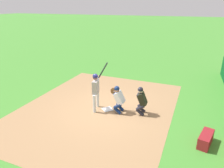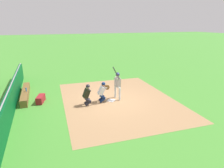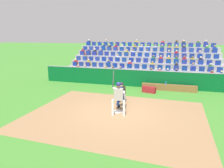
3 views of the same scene
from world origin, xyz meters
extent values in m
plane|color=#448E31|center=(0.00, 0.00, 0.00)|extent=(160.00, 160.00, 0.00)
cube|color=#A37A52|center=(0.00, 0.50, 0.00)|extent=(9.02, 7.16, 0.01)
cube|color=white|center=(0.00, 0.00, 0.02)|extent=(0.62, 0.62, 0.02)
cylinder|color=silver|center=(-0.44, 0.46, 0.42)|extent=(0.15, 0.15, 0.83)
cylinder|color=silver|center=(0.12, 0.54, 0.42)|extent=(0.15, 0.15, 0.83)
cube|color=#A09A96|center=(-0.16, 0.50, 1.13)|extent=(0.48, 0.28, 0.59)
sphere|color=brown|center=(-0.16, 0.50, 1.57)|extent=(0.21, 0.21, 0.21)
sphere|color=navy|center=(-0.16, 0.50, 1.63)|extent=(0.24, 0.24, 0.24)
cylinder|color=#A09A96|center=(-0.11, 0.48, 1.41)|extent=(0.48, 0.11, 0.14)
cylinder|color=#A09A96|center=(0.07, 0.51, 1.41)|extent=(0.17, 0.13, 0.13)
cylinder|color=#232C26|center=(0.16, 0.28, 1.82)|extent=(0.13, 0.49, 0.80)
sphere|color=black|center=(0.13, 0.49, 1.43)|extent=(0.06, 0.06, 0.06)
cylinder|color=navy|center=(-0.22, -0.56, 0.15)|extent=(0.17, 0.39, 0.34)
cylinder|color=navy|center=(-0.22, -0.56, 0.37)|extent=(0.17, 0.39, 0.33)
cylinder|color=navy|center=(0.10, -0.58, 0.15)|extent=(0.17, 0.39, 0.34)
cylinder|color=navy|center=(0.10, -0.58, 0.37)|extent=(0.17, 0.39, 0.33)
cube|color=silver|center=(-0.06, -0.60, 0.72)|extent=(0.45, 0.49, 0.60)
cube|color=navy|center=(-0.05, -0.48, 0.72)|extent=(0.40, 0.28, 0.43)
sphere|color=#B0734E|center=(-0.05, -0.47, 1.08)|extent=(0.22, 0.22, 0.22)
cube|color=black|center=(-0.05, -0.47, 1.08)|extent=(0.21, 0.14, 0.19)
sphere|color=navy|center=(-0.05, -0.47, 1.14)|extent=(0.24, 0.24, 0.24)
cylinder|color=brown|center=(0.08, -0.28, 0.95)|extent=(0.09, 0.30, 0.30)
cylinder|color=silver|center=(0.10, -0.46, 0.88)|extent=(0.13, 0.39, 0.22)
cylinder|color=#20202B|center=(-0.02, -1.54, 0.15)|extent=(0.15, 0.39, 0.34)
cylinder|color=#20202B|center=(-0.02, -1.54, 0.37)|extent=(0.15, 0.39, 0.33)
cylinder|color=#20202B|center=(0.30, -1.53, 0.15)|extent=(0.15, 0.39, 0.34)
cylinder|color=#20202B|center=(0.30, -1.53, 0.37)|extent=(0.15, 0.39, 0.33)
cube|color=black|center=(0.14, -1.58, 0.73)|extent=(0.43, 0.44, 0.60)
cube|color=#20202B|center=(0.14, -1.46, 0.73)|extent=(0.39, 0.23, 0.45)
sphere|color=beige|center=(0.14, -1.48, 1.10)|extent=(0.22, 0.22, 0.22)
cube|color=black|center=(0.14, -1.48, 1.10)|extent=(0.20, 0.12, 0.20)
sphere|color=#20202B|center=(0.14, -1.48, 1.16)|extent=(0.24, 0.24, 0.24)
cube|color=maroon|center=(-1.24, -4.15, 0.21)|extent=(1.00, 0.59, 0.42)
camera|label=1|loc=(-8.13, -3.19, 4.63)|focal=33.73mm
camera|label=2|loc=(10.72, -3.82, 4.67)|focal=31.23mm
camera|label=3|loc=(-2.40, 9.71, 3.97)|focal=32.33mm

